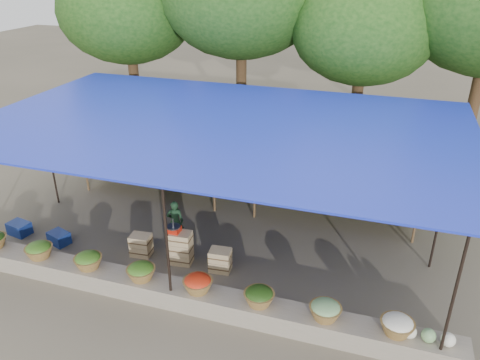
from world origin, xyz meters
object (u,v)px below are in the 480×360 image
(vendor_seated, at_px, (175,221))
(blue_crate_back, at_px, (59,238))
(crate_counter, at_px, (180,251))
(blue_crate_front, at_px, (19,228))
(weighing_scale, at_px, (174,229))

(vendor_seated, xyz_separation_m, blue_crate_back, (-2.58, -0.95, -0.39))
(crate_counter, height_order, blue_crate_front, crate_counter)
(blue_crate_front, bearing_deg, blue_crate_back, 7.57)
(vendor_seated, bearing_deg, crate_counter, 99.01)
(crate_counter, distance_m, blue_crate_front, 4.24)
(crate_counter, xyz_separation_m, blue_crate_front, (-4.23, -0.12, -0.16))
(weighing_scale, bearing_deg, blue_crate_back, -176.49)
(crate_counter, bearing_deg, blue_crate_back, -176.63)
(crate_counter, height_order, vendor_seated, vendor_seated)
(blue_crate_front, bearing_deg, vendor_seated, 23.56)
(weighing_scale, xyz_separation_m, blue_crate_front, (-4.10, -0.12, -0.69))
(crate_counter, relative_size, weighing_scale, 7.42)
(vendor_seated, bearing_deg, blue_crate_front, -9.07)
(blue_crate_front, height_order, blue_crate_back, blue_crate_front)
(crate_counter, relative_size, blue_crate_front, 4.66)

